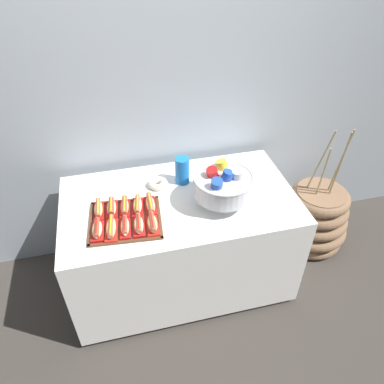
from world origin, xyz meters
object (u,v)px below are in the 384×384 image
Objects in this scene: hot_dog_8 at (138,206)px; hot_dog_9 at (150,205)px; buffet_table at (180,240)px; hot_dog_3 at (139,225)px; hot_dog_2 at (125,227)px; hot_dog_1 at (111,228)px; punch_bowl at (223,184)px; hot_dog_0 at (97,230)px; cup_stack at (182,170)px; hot_dog_6 at (112,208)px; donut at (158,184)px; hot_dog_7 at (125,207)px; serving_tray at (125,220)px; floor_vase at (314,218)px; hot_dog_5 at (99,210)px; hot_dog_4 at (152,224)px.

hot_dog_8 is 0.98× the size of hot_dog_9.
hot_dog_3 is at bearing -142.75° from buffet_table.
hot_dog_1 is at bearing 175.04° from hot_dog_2.
hot_dog_2 is 0.46× the size of punch_bowl.
cup_stack reaches higher than hot_dog_0.
hot_dog_8 is at bearing -4.96° from hot_dog_6.
punch_bowl is at bearing -35.30° from donut.
hot_dog_1 is 0.47m from donut.
hot_dog_7 is 0.08m from hot_dog_8.
floor_vase is at bearing 9.35° from serving_tray.
hot_dog_5 is at bearing 85.04° from hot_dog_0.
hot_dog_1 is (-0.42, -0.19, 0.39)m from buffet_table.
donut is (0.30, 0.19, -0.01)m from hot_dog_6.
hot_dog_0 is 0.22m from hot_dog_7.
punch_bowl reaches higher than hot_dog_4.
hot_dog_6 is (0.07, -0.01, 0.00)m from hot_dog_5.
buffet_table is at bearing 47.21° from hot_dog_4.
hot_dog_6 is 0.47× the size of punch_bowl.
donut is at bearing 178.12° from floor_vase.
hot_dog_1 is 1.12× the size of hot_dog_4.
hot_dog_3 is 0.54m from punch_bowl.
cup_stack is (-1.04, 0.05, 0.60)m from floor_vase.
floor_vase is 1.20m from cup_stack.
punch_bowl is (0.43, -0.04, 0.10)m from hot_dog_9.
serving_tray is at bearing -130.33° from donut.
hot_dog_7 reaches higher than serving_tray.
buffet_table is at bearing 159.56° from punch_bowl.
cup_stack is 0.18m from donut.
cup_stack is (-0.19, 0.26, -0.05)m from punch_bowl.
hot_dog_1 is 0.18m from hot_dog_7.
hot_dog_0 is at bearing -147.32° from cup_stack.
punch_bowl is 2.84× the size of donut.
hot_dog_3 is at bearing -4.96° from hot_dog_2.
hot_dog_3 is 0.96× the size of hot_dog_6.
serving_tray is 2.42× the size of cup_stack.
buffet_table is at bearing -173.87° from floor_vase.
hot_dog_0 reaches higher than hot_dog_8.
hot_dog_9 is at bearing 60.59° from hot_dog_3.
floor_vase is 5.60× the size of hot_dog_1.
hot_dog_4 is 0.18m from hot_dog_8.
hot_dog_0 and hot_dog_5 have the same top height.
hot_dog_5 is at bearing 146.22° from serving_tray.
hot_dog_6 is at bearing -148.20° from donut.
hot_dog_6 reaches higher than hot_dog_0.
serving_tray is at bearing -144.25° from cup_stack.
floor_vase is at bearing 14.38° from hot_dog_4.
hot_dog_3 is 0.96× the size of hot_dog_4.
donut is (0.32, 0.35, -0.01)m from hot_dog_1.
hot_dog_7 is at bearing 174.59° from punch_bowl.
hot_dog_0 is 0.97× the size of hot_dog_5.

